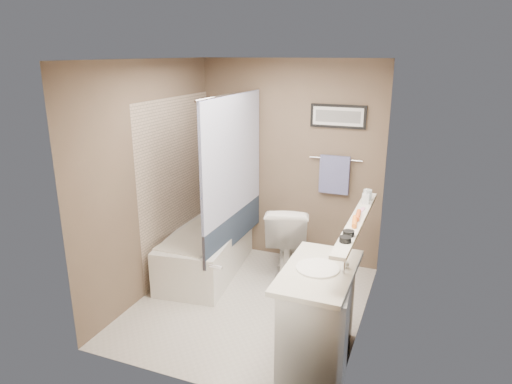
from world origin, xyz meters
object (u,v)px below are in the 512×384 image
at_px(bathtub, 207,251).
at_px(candle_bowl_far, 348,233).
at_px(hair_brush_front, 355,222).
at_px(soap_bottle, 366,196).
at_px(hair_brush_back, 358,215).
at_px(candle_bowl_near, 345,239).
at_px(toilet, 288,238).
at_px(vanity, 318,319).
at_px(glass_jar, 367,195).

relative_size(bathtub, candle_bowl_far, 16.67).
height_order(hair_brush_front, soap_bottle, soap_bottle).
bearing_deg(hair_brush_back, candle_bowl_near, -90.00).
bearing_deg(candle_bowl_far, hair_brush_front, 90.00).
height_order(candle_bowl_far, hair_brush_front, hair_brush_front).
height_order(toilet, vanity, toilet).
bearing_deg(toilet, bathtub, 6.14).
relative_size(toilet, vanity, 0.93).
bearing_deg(glass_jar, soap_bottle, -90.00).
height_order(candle_bowl_far, hair_brush_back, hair_brush_back).
height_order(hair_brush_back, soap_bottle, soap_bottle).
bearing_deg(candle_bowl_near, hair_brush_front, 90.00).
height_order(candle_bowl_near, candle_bowl_far, same).
bearing_deg(vanity, toilet, 111.21).
distance_m(hair_brush_front, soap_bottle, 0.58).
relative_size(vanity, glass_jar, 9.00).
bearing_deg(toilet, vanity, 102.22).
bearing_deg(candle_bowl_near, candle_bowl_far, 90.00).
relative_size(candle_bowl_near, soap_bottle, 0.65).
bearing_deg(glass_jar, hair_brush_front, -90.00).
height_order(toilet, candle_bowl_near, candle_bowl_near).
bearing_deg(soap_bottle, hair_brush_back, -90.00).
bearing_deg(vanity, hair_brush_front, 57.58).
xyz_separation_m(hair_brush_front, glass_jar, (0.00, 0.69, 0.03)).
distance_m(bathtub, glass_jar, 2.01).
bearing_deg(hair_brush_front, glass_jar, 90.00).
bearing_deg(candle_bowl_far, hair_brush_back, 90.00).
bearing_deg(bathtub, toilet, 13.30).
bearing_deg(candle_bowl_far, candle_bowl_near, -90.00).
xyz_separation_m(candle_bowl_far, hair_brush_back, (0.00, 0.43, 0.00)).
xyz_separation_m(glass_jar, soap_bottle, (0.00, -0.12, 0.02)).
bearing_deg(candle_bowl_far, soap_bottle, 90.00).
bearing_deg(soap_bottle, glass_jar, 90.00).
relative_size(bathtub, hair_brush_back, 6.82).
height_order(hair_brush_front, hair_brush_back, same).
distance_m(bathtub, hair_brush_back, 2.09).
distance_m(hair_brush_back, glass_jar, 0.53).
relative_size(hair_brush_front, glass_jar, 2.20).
bearing_deg(bathtub, hair_brush_back, -25.95).
bearing_deg(hair_brush_back, glass_jar, 90.00).
bearing_deg(bathtub, hair_brush_front, -30.51).
xyz_separation_m(candle_bowl_near, hair_brush_front, (0.00, 0.39, 0.00)).
xyz_separation_m(hair_brush_front, soap_bottle, (0.00, 0.57, 0.05)).
xyz_separation_m(toilet, vanity, (0.72, -1.46, -0.02)).
relative_size(vanity, soap_bottle, 6.46).
bearing_deg(hair_brush_front, soap_bottle, 90.00).
bearing_deg(bathtub, candle_bowl_near, -40.19).
height_order(bathtub, toilet, toilet).
height_order(vanity, hair_brush_back, hair_brush_back).
relative_size(candle_bowl_near, candle_bowl_far, 1.00).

